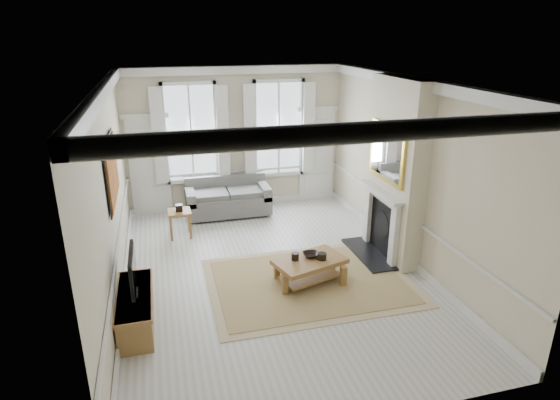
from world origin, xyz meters
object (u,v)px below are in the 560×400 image
object	(u,v)px
coffee_table	(310,264)
side_table	(180,216)
sofa	(228,199)
tv_stand	(136,310)

from	to	relation	value
coffee_table	side_table	bearing A→B (deg)	111.64
sofa	tv_stand	xyz separation A→B (m)	(-2.02, -4.13, -0.10)
sofa	side_table	xyz separation A→B (m)	(-1.18, -1.04, 0.10)
side_table	tv_stand	distance (m)	3.21
sofa	coffee_table	size ratio (longest dim) A/B	1.44
coffee_table	tv_stand	bearing A→B (deg)	173.45
sofa	side_table	size ratio (longest dim) A/B	3.37
sofa	coffee_table	xyz separation A→B (m)	(0.87, -3.61, 0.00)
coffee_table	tv_stand	xyz separation A→B (m)	(-2.88, -0.53, -0.11)
tv_stand	side_table	bearing A→B (deg)	74.84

